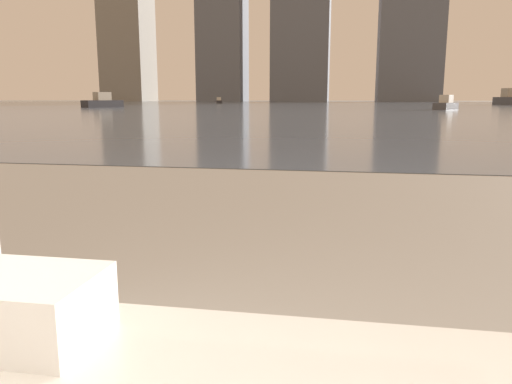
% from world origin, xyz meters
% --- Properties ---
extents(towel_stack, '(0.28, 0.21, 0.12)m').
position_xyz_m(towel_stack, '(-0.10, 0.96, 0.63)').
color(towel_stack, white).
rests_on(towel_stack, bathtub).
extents(harbor_water, '(180.00, 110.00, 0.01)m').
position_xyz_m(harbor_water, '(0.00, 62.00, 0.01)').
color(harbor_water, slate).
rests_on(harbor_water, ground_plane).
extents(harbor_boat_0, '(2.68, 5.94, 2.15)m').
position_xyz_m(harbor_boat_0, '(21.50, 71.54, 0.77)').
color(harbor_boat_0, '#4C4C51').
rests_on(harbor_boat_0, harbor_water).
extents(harbor_boat_1, '(2.44, 3.27, 1.18)m').
position_xyz_m(harbor_boat_1, '(8.43, 43.42, 0.42)').
color(harbor_boat_1, '#4C4C51').
rests_on(harbor_boat_1, harbor_water).
extents(harbor_boat_4, '(1.69, 2.80, 0.99)m').
position_xyz_m(harbor_boat_4, '(-20.50, 82.17, 0.36)').
color(harbor_boat_4, '#2D2D33').
rests_on(harbor_boat_4, harbor_water).
extents(harbor_boat_5, '(3.16, 4.08, 1.47)m').
position_xyz_m(harbor_boat_5, '(-23.04, 46.30, 0.53)').
color(harbor_boat_5, '#2D2D33').
rests_on(harbor_boat_5, harbor_water).
extents(skyline_tower_0, '(10.59, 10.57, 38.36)m').
position_xyz_m(skyline_tower_0, '(-52.22, 118.00, 19.18)').
color(skyline_tower_0, gray).
rests_on(skyline_tower_0, ground_plane).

